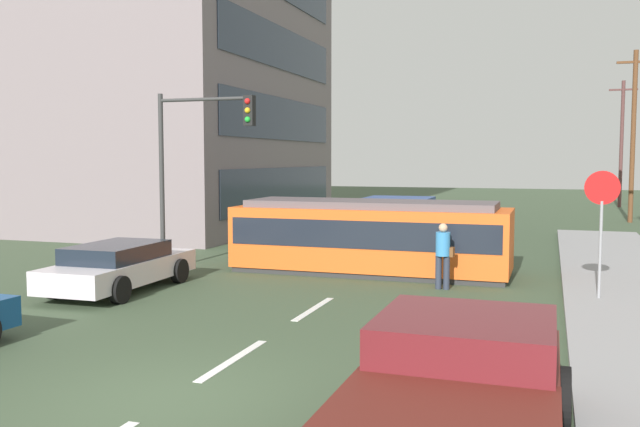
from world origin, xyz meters
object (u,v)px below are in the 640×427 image
(city_bus, at_px, (390,221))
(utility_pole_distant, at_px, (622,142))
(pickup_truck_parked, at_px, (459,398))
(utility_pole_far, at_px, (633,133))
(parked_sedan_mid, at_px, (120,266))
(traffic_light_mast, at_px, (197,147))
(stop_sign, at_px, (602,208))
(pedestrian_crossing, at_px, (443,252))
(streetcar_tram, at_px, (371,235))

(city_bus, xyz_separation_m, utility_pole_distant, (9.98, 26.13, 3.41))
(pickup_truck_parked, relative_size, utility_pole_far, 0.57)
(city_bus, height_order, parked_sedan_mid, city_bus)
(parked_sedan_mid, xyz_separation_m, traffic_light_mast, (0.50, 3.10, 3.00))
(parked_sedan_mid, distance_m, utility_pole_far, 28.11)
(city_bus, bearing_deg, stop_sign, -49.40)
(city_bus, bearing_deg, pickup_truck_parked, -74.83)
(pedestrian_crossing, bearing_deg, pickup_truck_parked, -80.61)
(streetcar_tram, distance_m, utility_pole_far, 21.56)
(pedestrian_crossing, relative_size, stop_sign, 0.58)
(parked_sedan_mid, bearing_deg, utility_pole_far, 59.62)
(pedestrian_crossing, bearing_deg, streetcar_tram, 141.50)
(parked_sedan_mid, xyz_separation_m, utility_pole_far, (14.07, 24.01, 3.95))
(stop_sign, height_order, traffic_light_mast, traffic_light_mast)
(city_bus, xyz_separation_m, traffic_light_mast, (-4.12, -6.75, 2.59))
(stop_sign, bearing_deg, pickup_truck_parked, -101.74)
(city_bus, height_order, traffic_light_mast, traffic_light_mast)
(stop_sign, bearing_deg, utility_pole_distant, 84.28)
(pickup_truck_parked, relative_size, utility_pole_distant, 0.59)
(utility_pole_far, height_order, utility_pole_distant, utility_pole_far)
(utility_pole_distant, bearing_deg, stop_sign, -95.72)
(city_bus, height_order, pickup_truck_parked, city_bus)
(city_bus, distance_m, pedestrian_crossing, 7.68)
(streetcar_tram, height_order, stop_sign, stop_sign)
(parked_sedan_mid, relative_size, utility_pole_distant, 0.54)
(pickup_truck_parked, distance_m, utility_pole_far, 31.86)
(pickup_truck_parked, height_order, traffic_light_mast, traffic_light_mast)
(pickup_truck_parked, xyz_separation_m, traffic_light_mast, (-8.76, 10.37, 2.83))
(stop_sign, distance_m, utility_pole_far, 22.17)
(city_bus, bearing_deg, parked_sedan_mid, -115.15)
(utility_pole_far, xyz_separation_m, utility_pole_distant, (0.54, 11.98, -0.14))
(parked_sedan_mid, bearing_deg, traffic_light_mast, 80.77)
(parked_sedan_mid, bearing_deg, utility_pole_distant, 67.90)
(streetcar_tram, height_order, city_bus, streetcar_tram)
(streetcar_tram, height_order, utility_pole_far, utility_pole_far)
(pedestrian_crossing, relative_size, utility_pole_distant, 0.20)
(stop_sign, height_order, utility_pole_far, utility_pole_far)
(parked_sedan_mid, bearing_deg, streetcar_tram, 41.65)
(pickup_truck_parked, relative_size, stop_sign, 1.74)
(streetcar_tram, xyz_separation_m, stop_sign, (5.99, -2.51, 1.11))
(traffic_light_mast, bearing_deg, parked_sedan_mid, -99.23)
(pedestrian_crossing, bearing_deg, parked_sedan_mid, -159.95)
(traffic_light_mast, xyz_separation_m, utility_pole_far, (13.57, 20.91, 0.95))
(streetcar_tram, xyz_separation_m, utility_pole_distant, (9.37, 31.33, 3.36))
(pedestrian_crossing, height_order, traffic_light_mast, traffic_light_mast)
(streetcar_tram, distance_m, city_bus, 5.23)
(city_bus, xyz_separation_m, pickup_truck_parked, (4.64, -17.12, -0.24))
(pickup_truck_parked, distance_m, utility_pole_distant, 43.73)
(pedestrian_crossing, distance_m, utility_pole_distant, 34.12)
(stop_sign, bearing_deg, streetcar_tram, 157.29)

